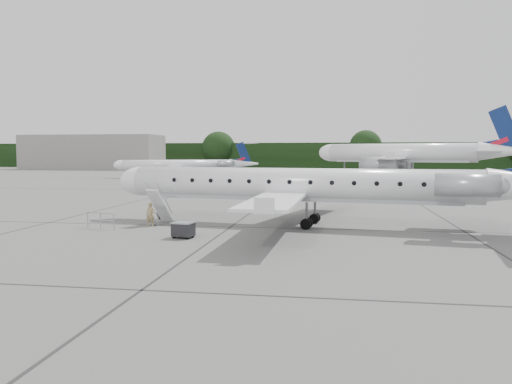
# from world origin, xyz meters

# --- Properties ---
(ground) EXTENTS (320.00, 320.00, 0.00)m
(ground) POSITION_xyz_m (0.00, 0.00, 0.00)
(ground) COLOR #60605E
(ground) RESTS_ON ground
(treeline) EXTENTS (260.00, 4.00, 8.00)m
(treeline) POSITION_xyz_m (0.00, 130.00, 4.00)
(treeline) COLOR black
(treeline) RESTS_ON ground
(terminal_building) EXTENTS (40.00, 14.00, 10.00)m
(terminal_building) POSITION_xyz_m (-70.00, 110.00, 5.00)
(terminal_building) COLOR slate
(terminal_building) RESTS_ON ground
(main_regional_jet) EXTENTS (32.24, 25.35, 7.53)m
(main_regional_jet) POSITION_xyz_m (-1.73, 4.18, 3.77)
(main_regional_jet) COLOR silver
(main_regional_jet) RESTS_ON ground
(airstair) EXTENTS (1.16, 2.20, 2.36)m
(airstair) POSITION_xyz_m (-10.81, 3.39, 1.18)
(airstair) COLOR silver
(airstair) RESTS_ON ground
(passenger) EXTENTS (0.61, 0.44, 1.55)m
(passenger) POSITION_xyz_m (-11.00, 2.21, 0.78)
(passenger) COLOR olive
(passenger) RESTS_ON ground
(safety_railing) EXTENTS (2.12, 0.75, 1.00)m
(safety_railing) POSITION_xyz_m (-13.75, 0.76, 0.50)
(safety_railing) COLOR #92959A
(safety_railing) RESTS_ON ground
(baggage_cart) EXTENTS (1.24, 1.07, 0.96)m
(baggage_cart) POSITION_xyz_m (-7.54, -1.80, 0.48)
(baggage_cart) COLOR black
(baggage_cart) RESTS_ON ground
(bg_narrowbody) EXTENTS (43.96, 37.67, 13.33)m
(bg_narrowbody) POSITION_xyz_m (13.85, 75.76, 6.66)
(bg_narrowbody) COLOR silver
(bg_narrowbody) RESTS_ON ground
(bg_regional_left) EXTENTS (31.47, 27.37, 6.90)m
(bg_regional_left) POSITION_xyz_m (-29.29, 64.10, 3.45)
(bg_regional_left) COLOR silver
(bg_regional_left) RESTS_ON ground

